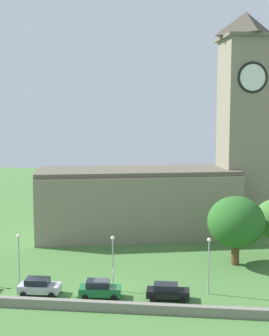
{
  "coord_description": "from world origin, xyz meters",
  "views": [
    {
      "loc": [
        8.66,
        -47.98,
        18.87
      ],
      "look_at": [
        1.98,
        9.44,
        12.38
      ],
      "focal_mm": 49.31,
      "sensor_mm": 36.0,
      "label": 1
    }
  ],
  "objects_px": {
    "car_silver": "(39,286)",
    "car_black": "(167,292)",
    "church": "(169,178)",
    "streetlamp_west_mid": "(19,253)",
    "streetlamp_east_mid": "(209,256)",
    "car_green": "(100,289)",
    "streetlamp_central": "(113,253)",
    "tree_riverside_east": "(236,222)"
  },
  "relations": [
    {
      "from": "car_black",
      "to": "streetlamp_central",
      "type": "bearing_deg",
      "value": 163.25
    },
    {
      "from": "church",
      "to": "streetlamp_west_mid",
      "type": "height_order",
      "value": "church"
    },
    {
      "from": "church",
      "to": "streetlamp_east_mid",
      "type": "xyz_separation_m",
      "value": [
        5.24,
        -25.25,
        -4.94
      ]
    },
    {
      "from": "church",
      "to": "streetlamp_west_mid",
      "type": "bearing_deg",
      "value": -119.58
    },
    {
      "from": "car_silver",
      "to": "car_black",
      "type": "xyz_separation_m",
      "value": [
        13.61,
        0.23,
        -0.04
      ]
    },
    {
      "from": "car_silver",
      "to": "streetlamp_central",
      "type": "bearing_deg",
      "value": 14.94
    },
    {
      "from": "car_black",
      "to": "streetlamp_east_mid",
      "type": "distance_m",
      "value": 5.79
    },
    {
      "from": "tree_riverside_east",
      "to": "car_silver",
      "type": "bearing_deg",
      "value": -149.86
    },
    {
      "from": "car_green",
      "to": "streetlamp_central",
      "type": "height_order",
      "value": "streetlamp_central"
    },
    {
      "from": "tree_riverside_east",
      "to": "streetlamp_central",
      "type": "bearing_deg",
      "value": -143.12
    },
    {
      "from": "car_silver",
      "to": "streetlamp_central",
      "type": "distance_m",
      "value": 8.53
    },
    {
      "from": "car_black",
      "to": "streetlamp_east_mid",
      "type": "bearing_deg",
      "value": 25.69
    },
    {
      "from": "church",
      "to": "streetlamp_central",
      "type": "relative_size",
      "value": 6.29
    },
    {
      "from": "car_black",
      "to": "tree_riverside_east",
      "type": "height_order",
      "value": "tree_riverside_east"
    },
    {
      "from": "car_green",
      "to": "car_black",
      "type": "height_order",
      "value": "car_green"
    },
    {
      "from": "car_silver",
      "to": "streetlamp_west_mid",
      "type": "xyz_separation_m",
      "value": [
        -2.49,
        0.87,
        3.35
      ]
    },
    {
      "from": "car_green",
      "to": "car_black",
      "type": "relative_size",
      "value": 1.01
    },
    {
      "from": "car_black",
      "to": "church",
      "type": "bearing_deg",
      "value": 92.03
    },
    {
      "from": "church",
      "to": "car_silver",
      "type": "distance_m",
      "value": 31.4
    },
    {
      "from": "streetlamp_east_mid",
      "to": "streetlamp_west_mid",
      "type": "bearing_deg",
      "value": -176.03
    },
    {
      "from": "streetlamp_central",
      "to": "car_silver",
      "type": "bearing_deg",
      "value": -165.06
    },
    {
      "from": "church",
      "to": "streetlamp_west_mid",
      "type": "xyz_separation_m",
      "value": [
        -15.13,
        -26.67,
        -4.87
      ]
    },
    {
      "from": "car_silver",
      "to": "streetlamp_east_mid",
      "type": "distance_m",
      "value": 18.33
    },
    {
      "from": "church",
      "to": "streetlamp_east_mid",
      "type": "distance_m",
      "value": 26.26
    },
    {
      "from": "car_green",
      "to": "streetlamp_central",
      "type": "distance_m",
      "value": 4.0
    },
    {
      "from": "church",
      "to": "car_green",
      "type": "bearing_deg",
      "value": -102.39
    },
    {
      "from": "church",
      "to": "car_green",
      "type": "distance_m",
      "value": 29.49
    },
    {
      "from": "car_silver",
      "to": "tree_riverside_east",
      "type": "bearing_deg",
      "value": 30.14
    },
    {
      "from": "church",
      "to": "car_green",
      "type": "height_order",
      "value": "church"
    },
    {
      "from": "streetlamp_west_mid",
      "to": "streetlamp_central",
      "type": "height_order",
      "value": "streetlamp_west_mid"
    },
    {
      "from": "streetlamp_east_mid",
      "to": "tree_riverside_east",
      "type": "relative_size",
      "value": 0.69
    },
    {
      "from": "car_green",
      "to": "streetlamp_east_mid",
      "type": "distance_m",
      "value": 12.02
    },
    {
      "from": "church",
      "to": "streetlamp_central",
      "type": "xyz_separation_m",
      "value": [
        -5.03,
        -25.5,
        -4.97
      ]
    },
    {
      "from": "car_green",
      "to": "car_silver",
      "type": "bearing_deg",
      "value": 178.81
    },
    {
      "from": "car_silver",
      "to": "car_black",
      "type": "relative_size",
      "value": 1.0
    },
    {
      "from": "car_silver",
      "to": "tree_riverside_east",
      "type": "distance_m",
      "value": 25.53
    },
    {
      "from": "church",
      "to": "car_green",
      "type": "xyz_separation_m",
      "value": [
        -6.08,
        -27.67,
        -8.17
      ]
    },
    {
      "from": "church",
      "to": "streetlamp_west_mid",
      "type": "relative_size",
      "value": 6.12
    },
    {
      "from": "car_silver",
      "to": "tree_riverside_east",
      "type": "relative_size",
      "value": 0.5
    },
    {
      "from": "car_black",
      "to": "streetlamp_west_mid",
      "type": "relative_size",
      "value": 0.71
    },
    {
      "from": "streetlamp_central",
      "to": "streetlamp_west_mid",
      "type": "bearing_deg",
      "value": -173.44
    },
    {
      "from": "streetlamp_west_mid",
      "to": "tree_riverside_east",
      "type": "relative_size",
      "value": 0.71
    }
  ]
}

